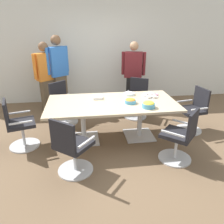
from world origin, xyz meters
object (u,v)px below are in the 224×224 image
object	(u,v)px
office_chair_0	(19,127)
plate_stack	(129,94)
office_chair_1	(72,149)
napkin_pile	(97,97)
conference_table	(112,108)
office_chair_5	(63,105)
person_standing_2	(133,74)
person_standing_0	(46,77)
office_chair_3	(193,112)
office_chair_2	(180,138)
donut_platter	(150,95)
snack_bowl_chips_yellow	(149,105)
snack_bowl_chips_orange	(130,101)
office_chair_4	(137,100)
person_standing_1	(59,72)

from	to	relation	value
office_chair_0	plate_stack	distance (m)	2.19
office_chair_1	napkin_pile	distance (m)	1.38
conference_table	office_chair_5	world-z (taller)	office_chair_5
person_standing_2	person_standing_0	bearing A→B (deg)	18.24
office_chair_1	office_chair_3	xyz separation A→B (m)	(2.43, 1.09, 0.00)
office_chair_2	office_chair_3	xyz separation A→B (m)	(0.71, 1.00, 0.00)
person_standing_2	office_chair_0	bearing A→B (deg)	52.78
person_standing_2	donut_platter	distance (m)	1.42
conference_table	office_chair_3	xyz separation A→B (m)	(1.70, 0.10, -0.22)
office_chair_3	person_standing_0	xyz separation A→B (m)	(-3.09, 1.52, 0.48)
office_chair_2	office_chair_5	bearing A→B (deg)	90.76
donut_platter	napkin_pile	xyz separation A→B (m)	(-1.06, 0.01, 0.01)
person_standing_2	office_chair_2	bearing A→B (deg)	111.97
office_chair_2	donut_platter	bearing A→B (deg)	52.15
snack_bowl_chips_yellow	office_chair_2	bearing A→B (deg)	-53.51
office_chair_3	snack_bowl_chips_orange	size ratio (longest dim) A/B	4.35
donut_platter	napkin_pile	bearing A→B (deg)	179.65
office_chair_1	person_standing_2	distance (m)	3.08
office_chair_4	person_standing_0	distance (m)	2.26
office_chair_1	person_standing_2	world-z (taller)	person_standing_2
snack_bowl_chips_orange	office_chair_3	bearing A→B (deg)	8.35
snack_bowl_chips_orange	person_standing_0	bearing A→B (deg)	134.85
office_chair_3	person_standing_1	bearing A→B (deg)	50.68
office_chair_4	snack_bowl_chips_orange	bearing A→B (deg)	100.92
snack_bowl_chips_orange	person_standing_2	bearing A→B (deg)	75.59
conference_table	donut_platter	distance (m)	0.85
office_chair_1	snack_bowl_chips_yellow	distance (m)	1.52
office_chair_0	snack_bowl_chips_orange	xyz separation A→B (m)	(2.02, 0.00, 0.39)
office_chair_1	person_standing_2	xyz separation A→B (m)	(1.51, 2.65, 0.47)
office_chair_2	office_chair_3	size ratio (longest dim) A/B	1.00
conference_table	office_chair_3	size ratio (longest dim) A/B	2.64
napkin_pile	person_standing_0	bearing A→B (deg)	129.53
office_chair_4	office_chair_5	world-z (taller)	same
person_standing_0	office_chair_5	bearing A→B (deg)	83.14
snack_bowl_chips_orange	napkin_pile	distance (m)	0.67
office_chair_3	office_chair_4	size ratio (longest dim) A/B	1.00
snack_bowl_chips_orange	snack_bowl_chips_yellow	bearing A→B (deg)	-44.91
plate_stack	napkin_pile	world-z (taller)	napkin_pile
office_chair_1	snack_bowl_chips_yellow	size ratio (longest dim) A/B	3.97
office_chair_0	snack_bowl_chips_yellow	bearing A→B (deg)	67.90
person_standing_0	plate_stack	world-z (taller)	person_standing_0
office_chair_1	plate_stack	distance (m)	1.83
office_chair_3	person_standing_2	size ratio (longest dim) A/B	0.54
office_chair_0	snack_bowl_chips_orange	size ratio (longest dim) A/B	4.35
office_chair_5	office_chair_4	bearing A→B (deg)	141.89
office_chair_5	office_chair_0	bearing A→B (deg)	13.23
office_chair_0	donut_platter	bearing A→B (deg)	82.16
office_chair_0	person_standing_2	xyz separation A→B (m)	(2.47, 1.76, 0.47)
person_standing_2	office_chair_4	bearing A→B (deg)	103.04
office_chair_0	person_standing_1	distance (m)	2.01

